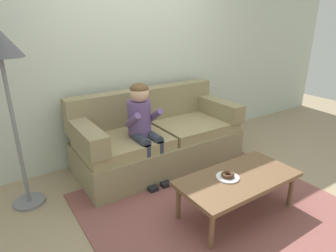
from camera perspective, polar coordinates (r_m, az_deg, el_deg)
ground at (r=3.12m, az=5.76°, el=-13.49°), size 10.00×10.00×0.00m
wall_back at (r=3.78m, az=-7.45°, el=15.21°), size 8.00×0.10×2.80m
area_rug at (r=2.96m, az=8.93°, el=-15.56°), size 2.35×2.04×0.01m
couch at (r=3.58m, az=-2.12°, el=-2.51°), size 2.02×0.90×0.92m
coffee_table at (r=2.75m, az=13.76°, el=-10.48°), size 1.14×0.57×0.39m
person_child at (r=3.15m, az=-5.04°, el=0.64°), size 0.34×0.58×1.10m
plate at (r=2.68m, az=11.79°, el=-9.97°), size 0.21×0.21×0.01m
donut at (r=2.67m, az=11.83°, el=-9.51°), size 0.12×0.12×0.04m
toy_controller at (r=3.40m, az=9.78°, el=-10.08°), size 0.23×0.09×0.05m
floor_lamp at (r=2.82m, az=-30.38°, el=11.71°), size 0.39×0.39×1.70m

